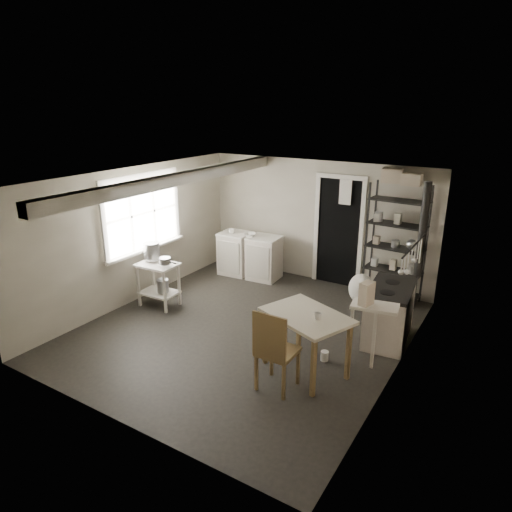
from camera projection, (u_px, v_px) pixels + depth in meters
The scene contains 31 objects.
floor at pixel (246, 329), 6.97m from camera, with size 5.00×5.00×0.00m, color black.
ceiling at pixel (245, 179), 6.23m from camera, with size 5.00×5.00×0.00m, color silver.
wall_back at pixel (317, 222), 8.62m from camera, with size 4.50×0.02×2.30m, color #BBB39F.
wall_front at pixel (110, 327), 4.58m from camera, with size 4.50×0.02×2.30m, color #BBB39F.
wall_left at pixel (134, 236), 7.71m from camera, with size 0.02×5.00×2.30m, color #BBB39F.
wall_right at pixel (402, 290), 5.48m from camera, with size 0.02×5.00×2.30m, color #BBB39F.
window at pixel (142, 213), 7.75m from camera, with size 0.12×1.76×1.28m, color white, non-canonical shape.
doorway at pixel (338, 233), 8.42m from camera, with size 0.96×0.10×2.08m, color white, non-canonical shape.
ceiling_beam at pixel (178, 179), 6.86m from camera, with size 0.18×5.00×0.18m, color white, non-canonical shape.
wallpaper_panel at pixel (401, 290), 5.49m from camera, with size 0.01×5.00×2.30m, color beige, non-canonical shape.
utensil_rail at pixel (413, 245), 5.87m from camera, with size 0.06×1.20×0.44m, color #B5B4B7, non-canonical shape.
prep_table at pixel (159, 283), 7.68m from camera, with size 0.66×0.47×0.75m, color white, non-canonical shape.
stockpot at pixel (152, 251), 7.60m from camera, with size 0.27×0.27×0.29m, color #B5B4B7.
saucepan at pixel (165, 261), 7.40m from camera, with size 0.19×0.19×0.11m, color #B5B4B7.
bucket at pixel (163, 286), 7.61m from camera, with size 0.20×0.20×0.22m, color #B5B4B7.
base_cabinets at pixel (250, 254), 8.99m from camera, with size 1.29×0.55×0.85m, color beige, non-canonical shape.
mixing_bowl at pixel (250, 231), 8.74m from camera, with size 0.30×0.30×0.07m, color white.
counter_cup at pixel (232, 227), 8.93m from camera, with size 0.11×0.11×0.09m, color white.
shelf_rack at pixel (395, 247), 7.75m from camera, with size 0.97×0.38×2.04m, color black, non-canonical shape.
shelf_jar at pixel (376, 221), 7.78m from camera, with size 0.09×0.09×0.20m, color white.
storage_box_a at pixel (392, 184), 7.55m from camera, with size 0.33×0.29×0.23m, color beige.
storage_box_b at pixel (411, 188), 7.29m from camera, with size 0.29×0.27×0.19m, color beige.
stove at pixel (389, 312), 6.55m from camera, with size 0.58×1.04×0.82m, color beige, non-canonical shape.
stovepipe at pixel (423, 230), 6.42m from camera, with size 0.12×0.12×1.50m, color black, non-canonical shape.
side_ledge at pixel (372, 338), 5.84m from camera, with size 0.58×0.31×0.90m, color white, non-canonical shape.
oats_box at pixel (366, 296), 5.66m from camera, with size 0.12×0.20×0.30m, color beige.
work_table at pixel (306, 344), 5.79m from camera, with size 1.06×0.74×0.80m, color beige, non-canonical shape.
table_cup at pixel (317, 319), 5.51m from camera, with size 0.09×0.09×0.09m, color white.
chair at pixel (278, 352), 5.42m from camera, with size 0.44×0.46×1.06m, color brown, non-canonical shape.
flour_sack at pixel (361, 290), 7.80m from camera, with size 0.44×0.38×0.53m, color white.
floor_crock at pixel (325, 355), 6.12m from camera, with size 0.11×0.11×0.13m, color white.
Camera 1 is at (3.40, -5.23, 3.30)m, focal length 32.00 mm.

